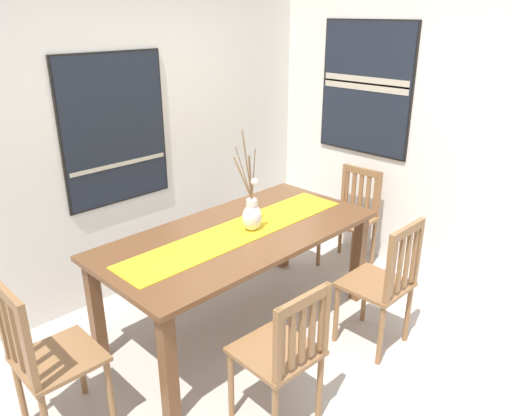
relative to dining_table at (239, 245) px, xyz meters
name	(u,v)px	position (x,y,z in m)	size (l,w,h in m)	color
ground_plane	(307,378)	(-0.09, -0.73, -0.69)	(6.40, 6.40, 0.03)	#B2A89E
wall_back	(134,129)	(-0.09, 1.13, 0.67)	(6.40, 0.12, 2.70)	silver
wall_side	(462,128)	(1.77, -0.73, 0.67)	(0.12, 6.40, 2.70)	silver
dining_table	(239,245)	(0.00, 0.00, 0.00)	(2.03, 0.98, 0.78)	brown
table_runner	(239,231)	(0.00, 0.00, 0.10)	(1.86, 0.36, 0.01)	gold
centerpiece_vase	(252,214)	(0.08, -0.05, 0.23)	(0.19, 0.21, 0.72)	silver
chair_0	(48,358)	(-1.43, -0.01, -0.17)	(0.43, 0.43, 0.98)	brown
chair_1	(383,282)	(0.53, -0.86, -0.17)	(0.42, 0.42, 0.97)	brown
chair_2	(283,352)	(-0.49, -0.87, -0.18)	(0.44, 0.44, 0.91)	brown
chair_3	(352,215)	(1.42, 0.01, -0.19)	(0.44, 0.44, 0.91)	brown
painting_on_back_wall	(115,130)	(-0.29, 1.06, 0.70)	(0.88, 0.05, 1.15)	black
painting_on_side_wall	(366,89)	(1.71, 0.15, 0.90)	(0.05, 0.92, 1.16)	black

